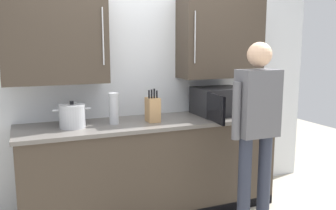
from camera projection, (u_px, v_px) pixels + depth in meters
The scene contains 7 objects.
back_wall_tiled at pixel (141, 69), 3.60m from camera, with size 4.12×0.44×2.50m.
counter_unit at pixel (152, 167), 3.47m from camera, with size 2.46×0.66×0.91m.
microwave_oven at pixel (217, 101), 3.68m from camera, with size 0.53×0.76×0.28m.
thermos_flask at pixel (114, 108), 3.24m from camera, with size 0.09×0.09×0.29m.
stock_pot at pixel (72, 116), 3.10m from camera, with size 0.32×0.23×0.23m.
knife_block at pixel (152, 109), 3.34m from camera, with size 0.11×0.15×0.31m.
person_figure at pixel (256, 123), 2.96m from camera, with size 0.44×0.58×1.65m.
Camera 1 is at (-1.12, -2.50, 1.62)m, focal length 38.24 mm.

